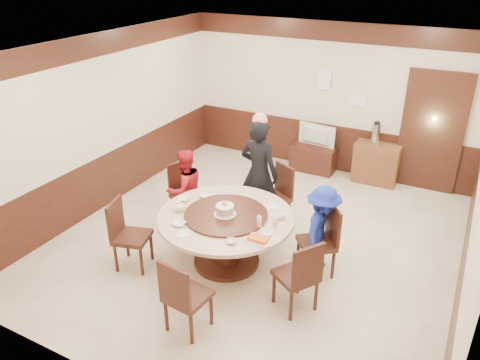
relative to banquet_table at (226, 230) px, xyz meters
The scene contains 30 objects.
room 0.93m from the banquet_table, 78.71° to the left, with size 6.00×6.04×2.84m.
banquet_table is the anchor object (origin of this frame).
chair_0 1.25m from the banquet_table, 18.29° to the left, with size 0.62×0.62×0.97m.
chair_1 1.28m from the banquet_table, 82.98° to the left, with size 0.59×0.60×0.97m.
chair_2 1.30m from the banquet_table, 147.57° to the left, with size 0.58×0.58×0.97m.
chair_3 1.30m from the banquet_table, 149.77° to the right, with size 0.55×0.54×0.97m.
chair_4 1.35m from the banquet_table, 80.01° to the right, with size 0.48×0.49×0.97m.
chair_5 1.27m from the banquet_table, 18.91° to the right, with size 0.61×0.61×0.97m.
person_standing 1.22m from the banquet_table, 93.97° to the left, with size 0.63×0.41×1.73m, color black.
person_red 1.18m from the banquet_table, 151.12° to the left, with size 0.62×0.48×1.27m, color #AB1623.
person_blue 1.27m from the banquet_table, 21.56° to the left, with size 0.80×0.46×1.23m, color navy.
birthday_cake 0.32m from the banquet_table, 92.96° to the right, with size 0.29×0.29×0.20m.
teapot_left 0.71m from the banquet_table, 163.41° to the right, with size 0.17×0.15×0.13m, color white.
teapot_right 0.75m from the banquet_table, 21.35° to the left, with size 0.17×0.15×0.13m, color white.
bowl_0 0.66m from the banquet_table, 149.03° to the left, with size 0.14×0.14×0.04m, color white.
bowl_1 0.69m from the banquet_table, 54.84° to the right, with size 0.13×0.13×0.04m, color white.
bowl_2 0.68m from the banquet_table, 129.98° to the right, with size 0.16×0.16×0.04m, color white.
bowl_3 0.74m from the banquet_table, 14.96° to the right, with size 0.12×0.12×0.04m, color white.
bowl_4 0.78m from the banquet_table, behind, with size 0.16×0.16×0.04m, color white.
saucer_near 0.73m from the banquet_table, 111.04° to the right, with size 0.18×0.18×0.01m, color white.
saucer_far 0.71m from the banquet_table, 48.01° to the left, with size 0.18×0.18×0.01m, color white.
shrimp_platter 0.78m from the banquet_table, 28.80° to the right, with size 0.30×0.20×0.06m.
bottle_0 0.60m from the banquet_table, ahead, with size 0.06×0.06×0.16m, color white.
bottle_1 0.76m from the banquet_table, ahead, with size 0.06×0.06×0.16m, color white.
tv_stand 3.49m from the banquet_table, 89.85° to the left, with size 0.85×0.45×0.50m, color #361810.
television 3.48m from the banquet_table, 89.85° to the left, with size 0.74×0.10×0.43m, color gray.
side_cabinet 3.71m from the banquet_table, 71.02° to the left, with size 0.80×0.40×0.75m, color brown.
thermos 3.70m from the banquet_table, 72.17° to the left, with size 0.15×0.15×0.38m, color silver.
notice_left 3.88m from the banquet_table, 89.41° to the left, with size 0.25×0.00×0.35m, color white.
notice_right 3.85m from the banquet_table, 79.41° to the left, with size 0.30×0.00×0.22m, color white.
Camera 1 is at (2.51, -5.36, 3.87)m, focal length 35.00 mm.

